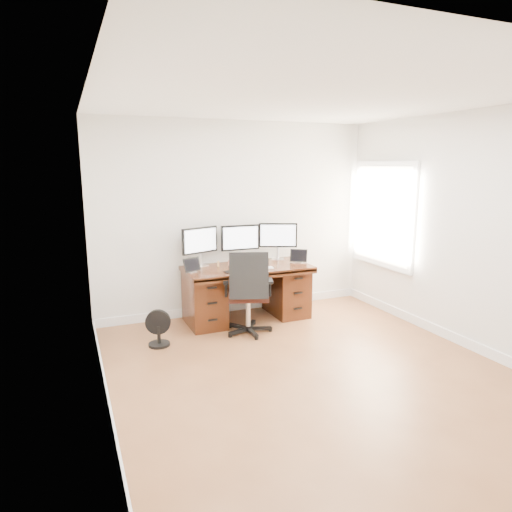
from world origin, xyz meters
name	(u,v)px	position (x,y,z in m)	size (l,w,h in m)	color
ground	(312,373)	(0.00, 0.00, 0.00)	(4.50, 4.50, 0.00)	brown
back_wall	(236,219)	(0.00, 2.25, 1.35)	(4.00, 0.10, 2.70)	white
right_wall	(462,231)	(2.00, 0.11, 1.35)	(0.10, 4.50, 2.70)	white
desk	(247,291)	(0.00, 1.83, 0.40)	(1.70, 0.80, 0.75)	#401D0C
office_chair	(248,307)	(-0.19, 1.30, 0.35)	(0.73, 0.73, 1.08)	black
floor_fan	(159,329)	(-1.31, 1.34, 0.21)	(0.30, 0.25, 0.43)	black
monitor_left	(200,242)	(-0.58, 2.07, 1.09)	(0.53, 0.22, 0.53)	silver
monitor_center	(240,239)	(0.00, 2.07, 1.09)	(0.55, 0.15, 0.53)	silver
monitor_right	(278,236)	(0.58, 2.07, 1.09)	(0.52, 0.25, 0.53)	silver
tablet_left	(192,266)	(-0.78, 1.75, 0.84)	(0.25, 0.15, 0.19)	silver
tablet_right	(299,257)	(0.76, 1.75, 0.84)	(0.23, 0.19, 0.19)	silver
keyboard	(251,269)	(-0.02, 1.62, 0.76)	(0.28, 0.12, 0.01)	white
trackpad	(269,268)	(0.23, 1.60, 0.76)	(0.12, 0.12, 0.01)	silver
drawing_tablet	(232,271)	(-0.29, 1.58, 0.76)	(0.20, 0.13, 0.01)	black
phone	(246,267)	(-0.04, 1.74, 0.76)	(0.12, 0.06, 0.01)	black
figurine_yellow	(218,263)	(-0.36, 1.95, 0.79)	(0.03, 0.03, 0.08)	#E0B36A
figurine_brown	(229,262)	(-0.21, 1.95, 0.79)	(0.03, 0.03, 0.08)	#955D49
figurine_pink	(235,262)	(-0.12, 1.95, 0.79)	(0.03, 0.03, 0.08)	#D76B85
figurine_orange	(250,261)	(0.10, 1.95, 0.79)	(0.03, 0.03, 0.08)	gold
figurine_purple	(260,260)	(0.25, 1.95, 0.79)	(0.03, 0.03, 0.08)	#936DE7
figurine_blue	(267,259)	(0.36, 1.95, 0.79)	(0.03, 0.03, 0.08)	#5C9BD6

